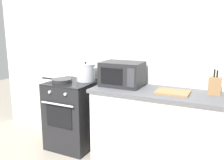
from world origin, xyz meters
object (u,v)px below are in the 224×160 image
object	(u,v)px
microwave	(122,74)
cutting_board	(172,92)
stove	(73,114)
knife_block	(215,86)
frying_pan	(62,81)
stock_pot	(86,72)

from	to	relation	value
microwave	cutting_board	bearing A→B (deg)	-6.97
stove	microwave	distance (m)	0.93
microwave	knife_block	size ratio (longest dim) A/B	1.82
microwave	knife_block	world-z (taller)	microwave
microwave	stove	bearing A→B (deg)	-173.56
stove	frying_pan	xyz separation A→B (m)	(-0.09, -0.10, 0.48)
knife_block	cutting_board	bearing A→B (deg)	-161.43
stove	cutting_board	bearing A→B (deg)	0.05
frying_pan	knife_block	xyz separation A→B (m)	(1.85, 0.24, 0.07)
frying_pan	microwave	xyz separation A→B (m)	(0.80, 0.17, 0.12)
stock_pot	microwave	size ratio (longest dim) A/B	0.69
frying_pan	knife_block	bearing A→B (deg)	7.29
stove	microwave	world-z (taller)	microwave
stove	stock_pot	distance (m)	0.61
stove	microwave	xyz separation A→B (m)	(0.70, 0.08, 0.61)
stock_pot	microwave	xyz separation A→B (m)	(0.56, -0.06, 0.03)
stock_pot	knife_block	xyz separation A→B (m)	(1.62, 0.00, -0.02)
stock_pot	knife_block	bearing A→B (deg)	0.10
stove	knife_block	distance (m)	1.85
frying_pan	microwave	world-z (taller)	microwave
stove	frying_pan	distance (m)	0.50
microwave	cutting_board	world-z (taller)	microwave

